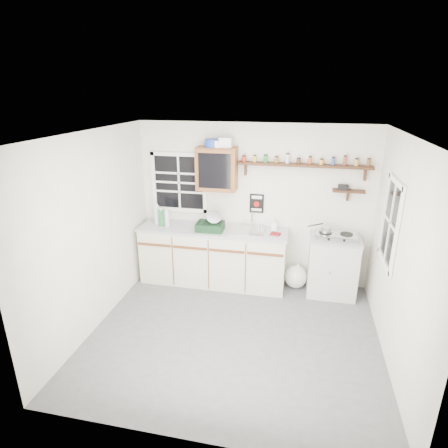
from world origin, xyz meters
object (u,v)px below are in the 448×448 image
object	(u,v)px
spice_shelf	(304,164)
dish_rack	(211,224)
main_cabinet	(213,255)
hotplate	(336,236)
right_cabinet	(332,266)
upper_cabinet	(217,169)

from	to	relation	value
spice_shelf	dish_rack	distance (m)	1.63
main_cabinet	hotplate	size ratio (longest dim) A/B	3.91
right_cabinet	spice_shelf	world-z (taller)	spice_shelf
main_cabinet	hotplate	distance (m)	1.90
dish_rack	hotplate	size ratio (longest dim) A/B	0.71
right_cabinet	main_cabinet	bearing A→B (deg)	-179.21
dish_rack	upper_cabinet	bearing A→B (deg)	78.16
main_cabinet	upper_cabinet	bearing A→B (deg)	76.32
hotplate	main_cabinet	bearing A→B (deg)	-179.81
right_cabinet	upper_cabinet	bearing A→B (deg)	176.24
right_cabinet	hotplate	world-z (taller)	hotplate
main_cabinet	spice_shelf	distance (m)	1.98
dish_rack	hotplate	world-z (taller)	dish_rack
right_cabinet	hotplate	xyz separation A→B (m)	(-0.00, -0.02, 0.49)
upper_cabinet	hotplate	xyz separation A→B (m)	(1.80, -0.14, -0.88)
main_cabinet	upper_cabinet	xyz separation A→B (m)	(0.03, 0.14, 1.36)
right_cabinet	hotplate	distance (m)	0.49
main_cabinet	right_cabinet	bearing A→B (deg)	0.79
dish_rack	hotplate	distance (m)	1.84
right_cabinet	upper_cabinet	distance (m)	2.26
spice_shelf	upper_cabinet	bearing A→B (deg)	-176.89
right_cabinet	spice_shelf	xyz separation A→B (m)	(-0.53, 0.19, 1.47)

